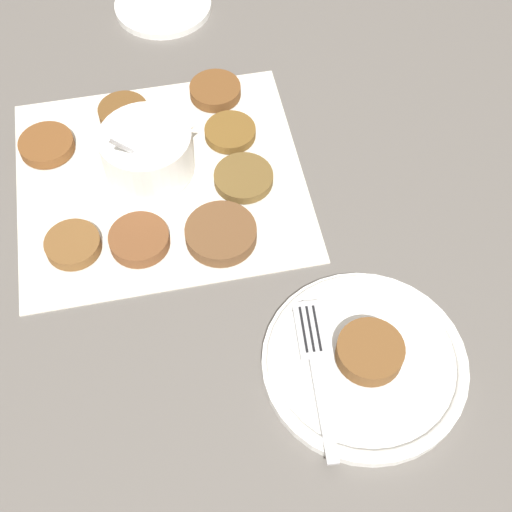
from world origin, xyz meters
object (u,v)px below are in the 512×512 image
Objects in this scene: serving_plate at (365,362)px; fork at (315,360)px; sauce_bowl at (148,153)px; extra_saucer at (163,5)px; fritter_on_plate at (370,352)px.

fork is (-0.05, 0.02, 0.01)m from serving_plate.
sauce_bowl is 0.31m from extra_saucer.
sauce_bowl reaches higher than serving_plate.
serving_plate is 0.05m from fork.
sauce_bowl is at bearing -111.84° from extra_saucer.
sauce_bowl is 0.36m from fritter_on_plate.
fritter_on_plate is 0.40× the size of fork.
fritter_on_plate is (0.00, 0.00, 0.02)m from serving_plate.
serving_plate is 3.09× the size of fritter_on_plate.
serving_plate is 1.49× the size of extra_saucer.
fork is 0.62m from extra_saucer.
serving_plate is at bearing -20.36° from fork.
fork is 1.22× the size of extra_saucer.
fork reaches higher than extra_saucer.
extra_saucer is (0.04, 0.61, -0.02)m from fork.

